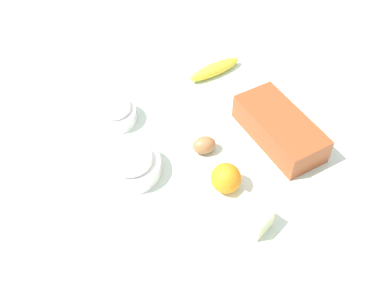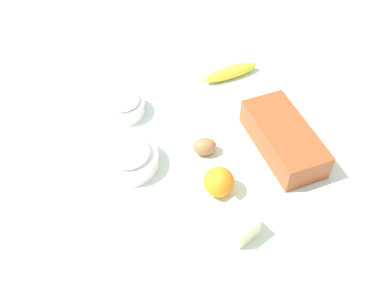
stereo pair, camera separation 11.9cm
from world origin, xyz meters
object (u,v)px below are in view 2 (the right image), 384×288
object	(u,v)px
flour_bowl	(129,157)
egg_near_butter	(205,147)
banana	(230,72)
butter_block	(237,223)
orange_fruit	(219,182)
loaf_pan	(284,138)
sugar_bowl	(124,105)

from	to	relation	value
flour_bowl	egg_near_butter	size ratio (longest dim) A/B	2.36
banana	butter_block	world-z (taller)	butter_block
orange_fruit	loaf_pan	bearing A→B (deg)	96.73
butter_block	flour_bowl	bearing A→B (deg)	-158.28
orange_fruit	sugar_bowl	bearing A→B (deg)	-169.00
butter_block	egg_near_butter	size ratio (longest dim) A/B	1.37
loaf_pan	egg_near_butter	xyz separation A→B (m)	(-0.10, -0.19, -0.02)
loaf_pan	egg_near_butter	world-z (taller)	loaf_pan
sugar_bowl	egg_near_butter	bearing A→B (deg)	24.23
sugar_bowl	egg_near_butter	distance (m)	0.28
sugar_bowl	loaf_pan	bearing A→B (deg)	40.61
egg_near_butter	flour_bowl	bearing A→B (deg)	-109.75
loaf_pan	flour_bowl	world-z (taller)	loaf_pan
loaf_pan	butter_block	bearing A→B (deg)	-49.95
orange_fruit	egg_near_butter	size ratio (longest dim) A/B	1.20
flour_bowl	banana	bearing A→B (deg)	109.28
loaf_pan	banana	xyz separation A→B (m)	(-0.33, 0.06, -0.02)
orange_fruit	egg_near_butter	world-z (taller)	orange_fruit
loaf_pan	sugar_bowl	distance (m)	0.47
flour_bowl	orange_fruit	world-z (taller)	orange_fruit
sugar_bowl	butter_block	distance (m)	0.51
egg_near_butter	banana	bearing A→B (deg)	132.17
flour_bowl	banana	distance (m)	0.47
loaf_pan	orange_fruit	world-z (taller)	loaf_pan
orange_fruit	butter_block	world-z (taller)	orange_fruit
loaf_pan	flour_bowl	size ratio (longest dim) A/B	1.93
loaf_pan	egg_near_butter	bearing A→B (deg)	-106.54
loaf_pan	butter_block	xyz separation A→B (m)	(0.14, -0.26, -0.01)
loaf_pan	banana	world-z (taller)	loaf_pan
sugar_bowl	banana	distance (m)	0.37
butter_block	egg_near_butter	bearing A→B (deg)	164.23
flour_bowl	egg_near_butter	bearing A→B (deg)	70.25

